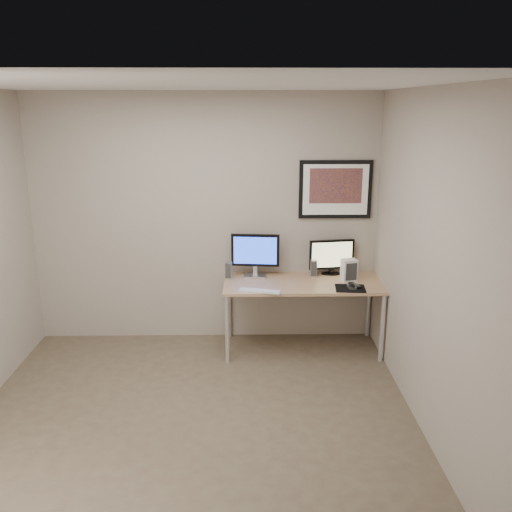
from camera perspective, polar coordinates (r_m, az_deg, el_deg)
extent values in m
plane|color=brown|center=(4.59, -6.56, -16.91)|extent=(3.60, 3.60, 0.00)
plane|color=white|center=(3.88, -7.80, 17.52)|extent=(3.60, 3.60, 0.00)
plane|color=gray|center=(5.69, -5.38, 3.78)|extent=(3.60, 0.00, 3.60)
plane|color=gray|center=(4.25, 17.79, -1.03)|extent=(0.00, 3.40, 3.40)
cube|color=#A1724E|center=(5.52, 4.93, -2.89)|extent=(1.60, 0.70, 0.03)
cylinder|color=silver|center=(5.33, -3.04, -7.72)|extent=(0.04, 0.04, 0.70)
cylinder|color=silver|center=(5.91, -2.84, -5.33)|extent=(0.04, 0.04, 0.70)
cylinder|color=silver|center=(5.49, 13.15, -7.42)|extent=(0.04, 0.04, 0.70)
cylinder|color=silver|center=(6.05, 11.76, -5.14)|extent=(0.04, 0.04, 0.70)
cube|color=black|center=(5.67, 8.35, 6.94)|extent=(0.75, 0.03, 0.60)
cube|color=white|center=(5.66, 8.38, 6.91)|extent=(0.67, 0.00, 0.52)
cube|color=#CC671B|center=(5.65, 8.40, 7.31)|extent=(0.54, 0.00, 0.36)
cube|color=#B8B8BE|center=(5.66, -0.08, -2.08)|extent=(0.25, 0.18, 0.02)
cube|color=#B8B8BE|center=(5.65, -0.08, -1.52)|extent=(0.05, 0.04, 0.10)
cube|color=black|center=(5.58, -0.08, 0.62)|extent=(0.50, 0.08, 0.34)
cube|color=blue|center=(5.57, -0.08, 0.57)|extent=(0.44, 0.05, 0.28)
cube|color=black|center=(5.79, 7.89, -1.84)|extent=(0.22, 0.14, 0.02)
cube|color=black|center=(5.78, 7.90, -1.54)|extent=(0.05, 0.04, 0.05)
cube|color=black|center=(5.73, 7.97, 0.17)|extent=(0.48, 0.09, 0.31)
cube|color=tan|center=(5.71, 7.99, 0.13)|extent=(0.43, 0.06, 0.27)
cylinder|color=#B8B8BE|center=(5.58, -2.90, -1.49)|extent=(0.08, 0.08, 0.18)
cylinder|color=#B8B8BE|center=(5.67, 6.10, -1.28)|extent=(0.08, 0.08, 0.18)
cube|color=silver|center=(5.21, 0.41, -3.69)|extent=(0.43, 0.21, 0.01)
cube|color=black|center=(5.38, 9.90, -3.37)|extent=(0.31, 0.28, 0.00)
ellipsoid|color=black|center=(5.38, 10.05, -3.13)|extent=(0.07, 0.12, 0.04)
cube|color=black|center=(5.44, 10.41, -3.05)|extent=(0.11, 0.19, 0.02)
cube|color=white|center=(5.57, 9.76, -1.48)|extent=(0.17, 0.14, 0.23)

